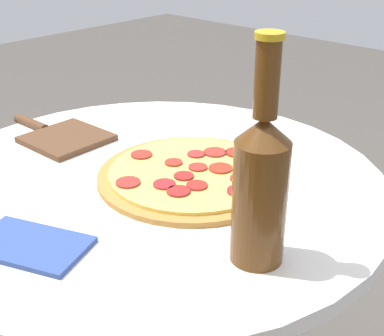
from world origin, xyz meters
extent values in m
cylinder|color=white|center=(0.00, 0.00, 0.34)|extent=(0.10, 0.10, 0.65)
cylinder|color=white|center=(0.00, 0.00, 0.68)|extent=(0.82, 0.82, 0.02)
cylinder|color=#B77F3D|center=(-0.05, -0.05, 0.70)|extent=(0.33, 0.33, 0.01)
cylinder|color=#EACC60|center=(-0.05, -0.05, 0.71)|extent=(0.29, 0.29, 0.01)
cylinder|color=#A32229|center=(-0.16, -0.04, 0.71)|extent=(0.04, 0.04, 0.00)
cylinder|color=#AA2D25|center=(-0.06, -0.06, 0.71)|extent=(0.03, 0.03, 0.00)
cylinder|color=#A82F1E|center=(-0.09, -0.08, 0.71)|extent=(0.04, 0.04, 0.00)
cylinder|color=maroon|center=(-0.07, -0.15, 0.71)|extent=(0.04, 0.04, 0.00)
cylinder|color=maroon|center=(-0.11, -0.14, 0.71)|extent=(0.04, 0.04, 0.00)
cylinder|color=maroon|center=(-0.04, -0.13, 0.71)|extent=(0.04, 0.04, 0.00)
cylinder|color=maroon|center=(-0.09, 0.03, 0.71)|extent=(0.04, 0.04, 0.00)
cylinder|color=#9F2C27|center=(-0.01, 0.06, 0.71)|extent=(0.04, 0.04, 0.00)
cylinder|color=#A42D2A|center=(-0.02, -0.10, 0.71)|extent=(0.03, 0.03, 0.00)
cylinder|color=maroon|center=(-0.06, -0.02, 0.71)|extent=(0.03, 0.03, 0.00)
cylinder|color=#AA2720|center=(-0.10, -0.01, 0.71)|extent=(0.04, 0.04, 0.00)
cylinder|color=#A62D22|center=(-0.01, -0.04, 0.71)|extent=(0.03, 0.03, 0.00)
cylinder|color=#A62429|center=(-0.06, 0.03, 0.71)|extent=(0.04, 0.04, 0.00)
cylinder|color=maroon|center=(-0.14, -0.08, 0.71)|extent=(0.04, 0.04, 0.00)
cylinder|color=#A22C23|center=(0.06, -0.03, 0.71)|extent=(0.04, 0.04, 0.00)
cylinder|color=#563314|center=(-0.28, 0.07, 0.78)|extent=(0.07, 0.07, 0.17)
cone|color=#563314|center=(-0.28, 0.07, 0.88)|extent=(0.07, 0.07, 0.03)
cylinder|color=#563314|center=(-0.28, 0.07, 0.94)|extent=(0.03, 0.03, 0.09)
cylinder|color=gold|center=(-0.28, 0.07, 0.99)|extent=(0.03, 0.03, 0.01)
cube|color=brown|center=(0.24, 0.01, 0.70)|extent=(0.15, 0.15, 0.01)
cylinder|color=brown|center=(0.37, 0.01, 0.70)|extent=(0.10, 0.02, 0.02)
cube|color=#334C99|center=(-0.03, 0.26, 0.70)|extent=(0.18, 0.15, 0.01)
camera|label=1|loc=(-0.62, 0.57, 1.12)|focal=50.00mm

